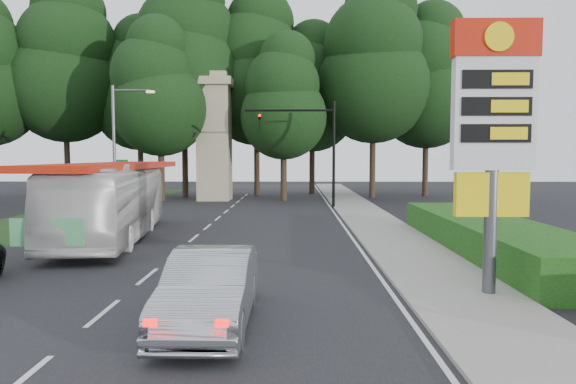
{
  "coord_description": "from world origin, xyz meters",
  "views": [
    {
      "loc": [
        4.28,
        -10.76,
        3.56
      ],
      "look_at": [
        4.07,
        8.38,
        2.2
      ],
      "focal_mm": 32.0,
      "sensor_mm": 36.0,
      "label": 1
    }
  ],
  "objects_px": {
    "traffic_signal_mast": "(314,139)",
    "streetlight_signs": "(117,142)",
    "transit_bus": "(112,202)",
    "sedan_silver": "(210,289)",
    "gas_station_pylon": "(493,119)",
    "monument": "(214,136)"
  },
  "relations": [
    {
      "from": "traffic_signal_mast",
      "to": "streetlight_signs",
      "type": "height_order",
      "value": "streetlight_signs"
    },
    {
      "from": "traffic_signal_mast",
      "to": "transit_bus",
      "type": "relative_size",
      "value": 0.62
    },
    {
      "from": "traffic_signal_mast",
      "to": "sedan_silver",
      "type": "bearing_deg",
      "value": -97.37
    },
    {
      "from": "gas_station_pylon",
      "to": "streetlight_signs",
      "type": "xyz_separation_m",
      "value": [
        -16.19,
        20.01,
        -0.01
      ]
    },
    {
      "from": "streetlight_signs",
      "to": "transit_bus",
      "type": "bearing_deg",
      "value": -72.41
    },
    {
      "from": "sedan_silver",
      "to": "traffic_signal_mast",
      "type": "bearing_deg",
      "value": 82.35
    },
    {
      "from": "monument",
      "to": "transit_bus",
      "type": "xyz_separation_m",
      "value": [
        -1.41,
        -19.27,
        -3.48
      ]
    },
    {
      "from": "gas_station_pylon",
      "to": "traffic_signal_mast",
      "type": "distance_m",
      "value": 22.29
    },
    {
      "from": "gas_station_pylon",
      "to": "monument",
      "type": "relative_size",
      "value": 0.68
    },
    {
      "from": "gas_station_pylon",
      "to": "streetlight_signs",
      "type": "bearing_deg",
      "value": 128.96
    },
    {
      "from": "traffic_signal_mast",
      "to": "sedan_silver",
      "type": "height_order",
      "value": "traffic_signal_mast"
    },
    {
      "from": "streetlight_signs",
      "to": "monument",
      "type": "height_order",
      "value": "monument"
    },
    {
      "from": "streetlight_signs",
      "to": "sedan_silver",
      "type": "bearing_deg",
      "value": -66.82
    },
    {
      "from": "monument",
      "to": "transit_bus",
      "type": "bearing_deg",
      "value": -94.19
    },
    {
      "from": "monument",
      "to": "sedan_silver",
      "type": "distance_m",
      "value": 30.9
    },
    {
      "from": "monument",
      "to": "transit_bus",
      "type": "height_order",
      "value": "monument"
    },
    {
      "from": "gas_station_pylon",
      "to": "sedan_silver",
      "type": "bearing_deg",
      "value": -161.33
    },
    {
      "from": "gas_station_pylon",
      "to": "streetlight_signs",
      "type": "relative_size",
      "value": 0.86
    },
    {
      "from": "gas_station_pylon",
      "to": "monument",
      "type": "bearing_deg",
      "value": 111.8
    },
    {
      "from": "monument",
      "to": "streetlight_signs",
      "type": "bearing_deg",
      "value": -121.97
    },
    {
      "from": "traffic_signal_mast",
      "to": "streetlight_signs",
      "type": "bearing_deg",
      "value": -171.08
    },
    {
      "from": "streetlight_signs",
      "to": "transit_bus",
      "type": "xyz_separation_m",
      "value": [
        3.58,
        -11.28,
        -2.81
      ]
    }
  ]
}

